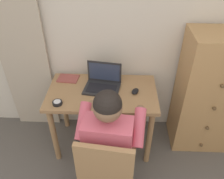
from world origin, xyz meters
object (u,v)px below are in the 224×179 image
Objects in this scene: desk at (102,101)px; laptop at (103,83)px; computer_mouse at (135,91)px; notebook_pad at (68,78)px; desk_clock at (57,103)px; chair at (107,168)px; person_seated at (111,135)px; dresser at (207,94)px.

laptop is at bearing 88.19° from desk.
computer_mouse reaches higher than notebook_pad.
desk_clock is (-0.71, -0.20, -0.00)m from computer_mouse.
computer_mouse is (0.23, 0.69, 0.25)m from chair.
laptop is 4.16× the size of desk_clock.
dresser is at bearing 32.75° from person_seated.
computer_mouse is at bearing -13.95° from laptop.
dresser reaches higher than desk.
desk_clock is (-0.48, 0.49, 0.25)m from chair.
desk is at bearing -22.48° from notebook_pad.
laptop is 0.33m from computer_mouse.
computer_mouse reaches higher than desk_clock.
chair is at bearing -45.99° from desk_clock.
computer_mouse is (-0.74, -0.11, 0.10)m from dresser.
person_seated reaches higher than chair.
desk is at bearing -174.58° from dresser.
desk_clock reaches higher than desk.
laptop is (-0.08, 0.77, 0.28)m from chair.
chair is 1.03m from notebook_pad.
desk is 11.78× the size of desk_clock.
dresser is 1.14m from person_seated.
person_seated reaches higher than computer_mouse.
dresser is 1.27m from chair.
dresser is 1.08× the size of person_seated.
person_seated is at bearing -78.48° from desk.
dresser reaches higher than chair.
person_seated is at bearing -88.71° from computer_mouse.
computer_mouse is (0.32, -0.08, -0.04)m from laptop.
computer_mouse is at bearing -1.42° from desk.
computer_mouse is (0.32, -0.01, 0.14)m from desk.
laptop is 0.40m from notebook_pad.
chair is 0.82m from laptop.
person_seated reaches higher than desk_clock.
chair is 4.25× the size of notebook_pad.
desk is 0.81× the size of dresser.
person_seated is at bearing -32.02° from desk_clock.
computer_mouse is at bearing 66.99° from person_seated.
desk is 0.19m from laptop.
notebook_pad is at bearing 176.13° from dresser.
dresser is at bearing 32.64° from computer_mouse.
person_seated reaches higher than laptop.
desk_clock is at bearing -87.28° from notebook_pad.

